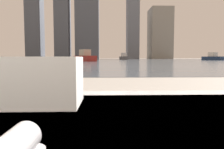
% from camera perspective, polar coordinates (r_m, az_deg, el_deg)
% --- Properties ---
extents(towel_stack, '(0.27, 0.20, 0.16)m').
position_cam_1_polar(towel_stack, '(0.76, -18.32, -1.56)').
color(towel_stack, white).
rests_on(towel_stack, bathtub).
extents(harbor_water, '(180.00, 110.00, 0.01)m').
position_cam_1_polar(harbor_water, '(61.97, -1.86, 3.84)').
color(harbor_water, slate).
rests_on(harbor_water, ground_plane).
extents(harbor_boat_0, '(4.29, 5.64, 2.04)m').
position_cam_1_polar(harbor_boat_0, '(38.10, -7.07, 4.53)').
color(harbor_boat_0, maroon).
rests_on(harbor_boat_0, harbor_water).
extents(harbor_boat_4, '(2.37, 5.78, 2.12)m').
position_cam_1_polar(harbor_boat_4, '(67.39, 3.08, 4.52)').
color(harbor_boat_4, '#4C4C51').
rests_on(harbor_boat_4, harbor_water).
extents(harbor_boat_5, '(3.97, 5.39, 1.93)m').
position_cam_1_polar(harbor_boat_5, '(59.81, 24.79, 4.07)').
color(harbor_boat_5, navy).
rests_on(harbor_boat_5, harbor_water).
extents(skyline_tower_0, '(7.42, 10.28, 41.32)m').
position_cam_1_polar(skyline_tower_0, '(125.17, -19.56, 13.38)').
color(skyline_tower_0, '#4C515B').
rests_on(skyline_tower_0, ground_plane).
extents(skyline_tower_2, '(12.36, 8.91, 38.58)m').
position_cam_1_polar(skyline_tower_2, '(119.77, -6.47, 13.36)').
color(skyline_tower_2, '#4C515B').
rests_on(skyline_tower_2, ground_plane).
extents(skyline_tower_4, '(11.18, 13.83, 26.75)m').
position_cam_1_polar(skyline_tower_4, '(122.35, 12.37, 10.30)').
color(skyline_tower_4, gray).
rests_on(skyline_tower_4, ground_plane).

